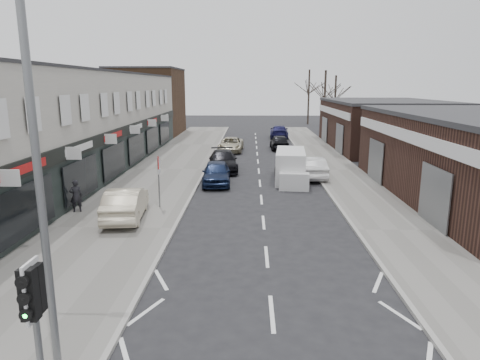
# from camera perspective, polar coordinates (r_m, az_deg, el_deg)

# --- Properties ---
(ground) EXTENTS (160.00, 160.00, 0.00)m
(ground) POSITION_cam_1_polar(r_m,az_deg,el_deg) (10.72, 4.82, -22.64)
(ground) COLOR black
(ground) RESTS_ON ground
(pavement_left) EXTENTS (5.50, 64.00, 0.12)m
(pavement_left) POSITION_cam_1_polar(r_m,az_deg,el_deg) (31.94, -9.68, 1.37)
(pavement_left) COLOR slate
(pavement_left) RESTS_ON ground
(pavement_right) EXTENTS (3.50, 64.00, 0.12)m
(pavement_right) POSITION_cam_1_polar(r_m,az_deg,el_deg) (31.98, 12.88, 1.24)
(pavement_right) COLOR slate
(pavement_right) RESTS_ON ground
(shop_terrace_left) EXTENTS (8.00, 41.00, 7.10)m
(shop_terrace_left) POSITION_cam_1_polar(r_m,az_deg,el_deg) (31.15, -23.19, 6.75)
(shop_terrace_left) COLOR beige
(shop_terrace_left) RESTS_ON ground
(brick_block_far) EXTENTS (8.00, 10.00, 8.00)m
(brick_block_far) POSITION_cam_1_polar(r_m,az_deg,el_deg) (55.31, -12.24, 10.05)
(brick_block_far) COLOR #4C3320
(brick_block_far) RESTS_ON ground
(right_unit_far) EXTENTS (10.00, 16.00, 4.50)m
(right_unit_far) POSITION_cam_1_polar(r_m,az_deg,el_deg) (44.88, 18.55, 6.92)
(right_unit_far) COLOR #39211A
(right_unit_far) RESTS_ON ground
(tree_far_a) EXTENTS (3.60, 3.60, 8.00)m
(tree_far_a) POSITION_cam_1_polar(r_m,az_deg,el_deg) (57.88, 11.04, 6.23)
(tree_far_a) COLOR #382D26
(tree_far_a) RESTS_ON ground
(tree_far_b) EXTENTS (3.60, 3.60, 7.50)m
(tree_far_b) POSITION_cam_1_polar(r_m,az_deg,el_deg) (64.20, 12.38, 6.78)
(tree_far_b) COLOR #382D26
(tree_far_b) RESTS_ON ground
(tree_far_c) EXTENTS (3.60, 3.60, 8.50)m
(tree_far_c) POSITION_cam_1_polar(r_m,az_deg,el_deg) (69.62, 9.01, 7.34)
(tree_far_c) COLOR #382D26
(tree_far_c) RESTS_ON ground
(traffic_light) EXTENTS (0.28, 0.60, 3.10)m
(traffic_light) POSITION_cam_1_polar(r_m,az_deg,el_deg) (8.59, -25.82, -14.75)
(traffic_light) COLOR slate
(traffic_light) RESTS_ON pavement_left
(street_lamp) EXTENTS (2.23, 0.22, 8.00)m
(street_lamp) POSITION_cam_1_polar(r_m,az_deg,el_deg) (8.99, -24.40, 1.48)
(street_lamp) COLOR slate
(street_lamp) RESTS_ON pavement_left
(warning_sign) EXTENTS (0.12, 0.80, 2.70)m
(warning_sign) POSITION_cam_1_polar(r_m,az_deg,el_deg) (21.60, -10.75, 1.76)
(warning_sign) COLOR slate
(warning_sign) RESTS_ON pavement_left
(white_van) EXTENTS (2.20, 5.31, 2.01)m
(white_van) POSITION_cam_1_polar(r_m,az_deg,el_deg) (27.95, 6.77, 1.72)
(white_van) COLOR silver
(white_van) RESTS_ON ground
(sedan_on_pavement) EXTENTS (2.03, 4.57, 1.46)m
(sedan_on_pavement) POSITION_cam_1_polar(r_m,az_deg,el_deg) (20.41, -14.99, -2.98)
(sedan_on_pavement) COLOR #BEB398
(sedan_on_pavement) RESTS_ON pavement_left
(pedestrian) EXTENTS (0.68, 0.57, 1.59)m
(pedestrian) POSITION_cam_1_polar(r_m,az_deg,el_deg) (22.18, -21.03, -1.99)
(pedestrian) COLOR black
(pedestrian) RESTS_ON pavement_left
(parked_car_left_a) EXTENTS (1.95, 4.37, 1.46)m
(parked_car_left_a) POSITION_cam_1_polar(r_m,az_deg,el_deg) (27.07, -3.18, 0.96)
(parked_car_left_a) COLOR #121D3A
(parked_car_left_a) RESTS_ON ground
(parked_car_left_b) EXTENTS (2.48, 5.18, 1.46)m
(parked_car_left_b) POSITION_cam_1_polar(r_m,az_deg,el_deg) (31.35, -2.28, 2.57)
(parked_car_left_b) COLOR black
(parked_car_left_b) RESTS_ON ground
(parked_car_left_c) EXTENTS (2.36, 4.82, 1.32)m
(parked_car_left_c) POSITION_cam_1_polar(r_m,az_deg,el_deg) (40.42, -1.22, 4.74)
(parked_car_left_c) COLOR #B1A98D
(parked_car_left_c) RESTS_ON ground
(parked_car_right_a) EXTENTS (1.72, 4.46, 1.45)m
(parked_car_right_a) POSITION_cam_1_polar(r_m,az_deg,el_deg) (29.26, 9.48, 1.68)
(parked_car_right_a) COLOR silver
(parked_car_right_a) RESTS_ON ground
(parked_car_right_b) EXTENTS (1.77, 4.26, 1.44)m
(parked_car_right_b) POSITION_cam_1_polar(r_m,az_deg,el_deg) (41.99, 5.27, 5.07)
(parked_car_right_b) COLOR black
(parked_car_right_b) RESTS_ON ground
(parked_car_right_c) EXTENTS (2.36, 5.24, 1.49)m
(parked_car_right_c) POSITION_cam_1_polar(r_m,az_deg,el_deg) (51.19, 5.24, 6.44)
(parked_car_right_c) COLOR #161543
(parked_car_right_c) RESTS_ON ground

